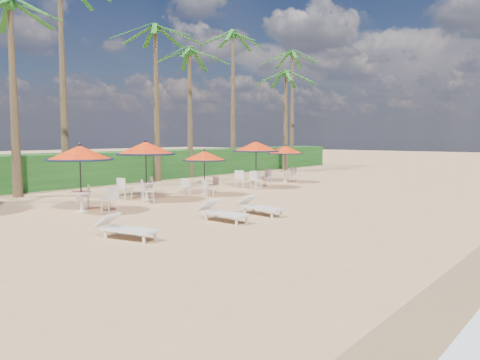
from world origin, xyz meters
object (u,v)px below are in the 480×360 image
object	(u,v)px
station_2	(204,161)
station_3	(256,152)
station_1	(145,156)
lounger_mid	(222,212)
station_4	(286,153)
lounger_far	(258,206)
lounger_near	(124,227)
station_0	(82,159)

from	to	relation	value
station_2	station_3	bearing A→B (deg)	90.67
station_1	lounger_mid	world-z (taller)	station_1
station_4	lounger_far	world-z (taller)	station_4
lounger_far	station_3	bearing A→B (deg)	134.09
station_1	lounger_far	xyz separation A→B (m)	(6.04, 0.03, -1.61)
station_1	lounger_near	world-z (taller)	station_1
station_3	lounger_far	xyz separation A→B (m)	(5.34, -6.92, -1.58)
station_0	station_1	size ratio (longest dim) A/B	0.96
lounger_near	lounger_far	size ratio (longest dim) A/B	1.02
station_3	lounger_mid	bearing A→B (deg)	-59.17
station_0	lounger_far	world-z (taller)	station_0
lounger_near	lounger_mid	xyz separation A→B (m)	(0.30, 3.59, 0.01)
station_0	lounger_far	distance (m)	6.60
station_1	station_2	world-z (taller)	station_1
station_1	lounger_far	size ratio (longest dim) A/B	1.40
lounger_near	lounger_far	xyz separation A→B (m)	(0.45, 5.38, -0.00)
lounger_near	lounger_mid	bearing A→B (deg)	73.04
station_0	station_1	world-z (taller)	station_1
station_0	lounger_near	bearing A→B (deg)	-21.21
station_4	lounger_near	world-z (taller)	station_4
station_2	station_4	size ratio (longest dim) A/B	0.94
station_0	station_1	bearing A→B (deg)	100.66
station_1	lounger_mid	distance (m)	6.35
station_3	station_2	bearing A→B (deg)	-89.33
lounger_mid	lounger_far	distance (m)	1.79
station_1	station_2	distance (m)	3.00
station_2	station_4	distance (m)	7.67
station_3	lounger_near	xyz separation A→B (m)	(4.89, -12.29, -1.58)
station_0	lounger_mid	bearing A→B (deg)	17.70
station_2	lounger_far	xyz separation A→B (m)	(5.29, -2.86, -1.27)
lounger_mid	station_1	bearing A→B (deg)	165.68
station_4	station_3	bearing A→B (deg)	-83.21
lounger_near	lounger_mid	distance (m)	3.60
station_4	lounger_mid	xyz separation A→B (m)	(5.62, -12.29, -1.42)
lounger_mid	lounger_far	size ratio (longest dim) A/B	1.01
station_4	station_0	bearing A→B (deg)	-88.44
station_0	station_1	xyz separation A→B (m)	(-0.65, 3.43, 0.00)
station_2	station_3	distance (m)	4.07
station_3	station_4	bearing A→B (deg)	96.79
station_3	lounger_mid	xyz separation A→B (m)	(5.19, -8.70, -1.57)
station_3	station_1	bearing A→B (deg)	-95.70
station_1	station_2	size ratio (longest dim) A/B	1.22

